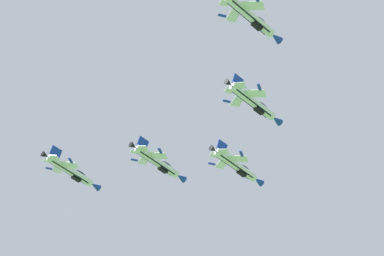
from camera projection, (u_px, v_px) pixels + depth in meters
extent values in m
cylinder|color=white|center=(236.00, 165.00, 166.83)|extent=(10.92, 8.08, 1.70)
cube|color=black|center=(235.00, 167.00, 166.58)|extent=(9.21, 6.84, 0.89)
cone|color=#1938A8|center=(258.00, 181.00, 170.13)|extent=(2.86, 2.63, 1.56)
cone|color=black|center=(213.00, 150.00, 163.71)|extent=(2.09, 2.02, 1.36)
ellipsoid|color=#192333|center=(245.00, 168.00, 168.38)|extent=(3.45, 2.96, 1.42)
cube|color=black|center=(242.00, 173.00, 167.40)|extent=(2.57, 2.33, 1.18)
cube|color=white|center=(222.00, 164.00, 167.87)|extent=(2.29, 4.16, 1.69)
cube|color=#1938A8|center=(212.00, 164.00, 168.86)|extent=(1.65, 0.77, 0.42)
cube|color=white|center=(238.00, 159.00, 164.12)|extent=(4.42, 3.56, 1.69)
cube|color=#1938A8|center=(241.00, 154.00, 162.09)|extent=(1.29, 1.69, 0.42)
cube|color=white|center=(214.00, 155.00, 165.57)|extent=(2.09, 2.41, 0.94)
cube|color=white|center=(224.00, 152.00, 163.38)|extent=(2.70, 2.59, 0.94)
cube|color=#1938A8|center=(222.00, 147.00, 165.55)|extent=(2.78, 2.38, 2.50)
cylinder|color=white|center=(157.00, 161.00, 168.11)|extent=(10.92, 8.08, 1.70)
cube|color=black|center=(156.00, 163.00, 167.88)|extent=(9.21, 6.84, 0.92)
cone|color=#1938A8|center=(181.00, 177.00, 171.41)|extent=(2.86, 2.63, 1.56)
cone|color=black|center=(133.00, 146.00, 165.00)|extent=(2.09, 2.02, 1.36)
ellipsoid|color=#192333|center=(166.00, 165.00, 169.65)|extent=(3.46, 2.97, 1.44)
cube|color=black|center=(163.00, 169.00, 168.71)|extent=(2.57, 2.34, 1.20)
cube|color=white|center=(144.00, 160.00, 169.19)|extent=(2.29, 4.13, 1.80)
cube|color=#1938A8|center=(134.00, 160.00, 170.21)|extent=(1.65, 0.77, 0.44)
cube|color=white|center=(158.00, 155.00, 165.37)|extent=(4.38, 3.54, 1.80)
cube|color=#1938A8|center=(160.00, 151.00, 163.31)|extent=(1.29, 1.69, 0.44)
cube|color=white|center=(135.00, 151.00, 166.88)|extent=(2.09, 2.40, 0.99)
cube|color=white|center=(143.00, 148.00, 164.64)|extent=(2.69, 2.58, 0.99)
cube|color=#1938A8|center=(143.00, 144.00, 166.81)|extent=(2.82, 2.43, 2.48)
cylinder|color=white|center=(252.00, 101.00, 154.73)|extent=(10.92, 8.08, 1.70)
cube|color=black|center=(252.00, 103.00, 154.48)|extent=(9.21, 6.84, 0.88)
cone|color=#1938A8|center=(276.00, 120.00, 158.02)|extent=(2.86, 2.63, 1.56)
cone|color=black|center=(229.00, 83.00, 151.61)|extent=(2.09, 2.02, 1.36)
ellipsoid|color=#192333|center=(262.00, 106.00, 156.28)|extent=(3.45, 2.96, 1.42)
cube|color=black|center=(259.00, 110.00, 155.30)|extent=(2.57, 2.32, 1.17)
cube|color=white|center=(237.00, 101.00, 155.75)|extent=(2.29, 4.17, 1.66)
cube|color=#1938A8|center=(227.00, 101.00, 156.74)|extent=(1.65, 0.77, 0.42)
cube|color=white|center=(256.00, 93.00, 152.02)|extent=(4.42, 3.57, 1.66)
cube|color=#1938A8|center=(259.00, 87.00, 150.01)|extent=(1.29, 1.69, 0.42)
cube|color=white|center=(230.00, 90.00, 153.46)|extent=(2.10, 2.42, 0.92)
cube|color=white|center=(240.00, 86.00, 151.28)|extent=(2.71, 2.60, 0.92)
cube|color=#1938A8|center=(238.00, 82.00, 153.46)|extent=(2.77, 2.36, 2.50)
cylinder|color=white|center=(70.00, 170.00, 170.65)|extent=(10.92, 8.08, 1.70)
cube|color=black|center=(69.00, 172.00, 170.43)|extent=(9.20, 6.84, 0.95)
cone|color=#1938A8|center=(95.00, 186.00, 173.95)|extent=(2.86, 2.63, 1.56)
cone|color=black|center=(45.00, 155.00, 167.54)|extent=(2.09, 2.02, 1.36)
ellipsoid|color=#192333|center=(80.00, 174.00, 172.18)|extent=(3.47, 2.98, 1.45)
cube|color=black|center=(76.00, 178.00, 171.26)|extent=(2.58, 2.34, 1.21)
cube|color=white|center=(58.00, 169.00, 171.76)|extent=(2.29, 4.10, 1.87)
cube|color=#1938A8|center=(49.00, 169.00, 172.80)|extent=(1.65, 0.77, 0.44)
cube|color=white|center=(70.00, 165.00, 167.88)|extent=(4.36, 3.53, 1.87)
cube|color=#1938A8|center=(70.00, 160.00, 165.81)|extent=(1.29, 1.69, 0.44)
cube|color=white|center=(48.00, 161.00, 169.43)|extent=(2.09, 2.38, 1.03)
cube|color=white|center=(55.00, 158.00, 167.17)|extent=(2.68, 2.58, 1.03)
cube|color=#1938A8|center=(55.00, 153.00, 169.32)|extent=(2.84, 2.47, 2.46)
cylinder|color=white|center=(250.00, 15.00, 142.51)|extent=(10.92, 8.08, 1.70)
cube|color=black|center=(249.00, 17.00, 142.28)|extent=(9.21, 6.84, 0.94)
cone|color=#1938A8|center=(276.00, 37.00, 145.80)|extent=(2.86, 2.63, 1.56)
ellipsoid|color=#192333|center=(260.00, 21.00, 144.04)|extent=(3.46, 2.98, 1.44)
cube|color=black|center=(257.00, 25.00, 143.11)|extent=(2.57, 2.34, 1.21)
cube|color=white|center=(234.00, 15.00, 143.60)|extent=(2.29, 4.11, 1.84)
cube|color=#1938A8|center=(222.00, 16.00, 144.63)|extent=(1.65, 0.77, 0.44)
cube|color=white|center=(253.00, 6.00, 139.75)|extent=(4.37, 3.54, 1.84)
cube|color=white|center=(225.00, 2.00, 141.28)|extent=(2.09, 2.39, 1.01)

